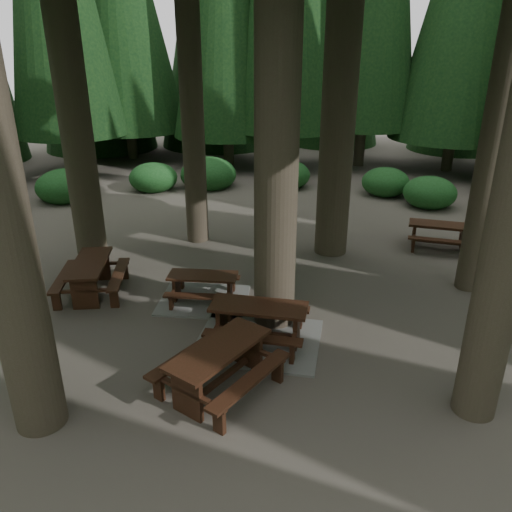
{
  "coord_description": "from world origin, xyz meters",
  "views": [
    {
      "loc": [
        0.74,
        -9.05,
        5.4
      ],
      "look_at": [
        0.39,
        1.14,
        1.1
      ],
      "focal_mm": 35.0,
      "sensor_mm": 36.0,
      "label": 1
    }
  ],
  "objects_px": {
    "picnic_table_a": "(259,329)",
    "picnic_table_b": "(91,273)",
    "picnic_table_c": "(203,293)",
    "picnic_table_e": "(219,362)",
    "picnic_table_d": "(439,232)"
  },
  "relations": [
    {
      "from": "picnic_table_a",
      "to": "picnic_table_c",
      "type": "height_order",
      "value": "picnic_table_a"
    },
    {
      "from": "picnic_table_e",
      "to": "picnic_table_a",
      "type": "bearing_deg",
      "value": 12.58
    },
    {
      "from": "picnic_table_d",
      "to": "picnic_table_e",
      "type": "bearing_deg",
      "value": -115.22
    },
    {
      "from": "picnic_table_b",
      "to": "picnic_table_c",
      "type": "height_order",
      "value": "picnic_table_b"
    },
    {
      "from": "picnic_table_d",
      "to": "picnic_table_c",
      "type": "bearing_deg",
      "value": -135.99
    },
    {
      "from": "picnic_table_c",
      "to": "picnic_table_d",
      "type": "xyz_separation_m",
      "value": [
        6.34,
        3.54,
        0.27
      ]
    },
    {
      "from": "picnic_table_a",
      "to": "picnic_table_d",
      "type": "bearing_deg",
      "value": 55.31
    },
    {
      "from": "picnic_table_a",
      "to": "picnic_table_b",
      "type": "distance_m",
      "value": 4.43
    },
    {
      "from": "picnic_table_a",
      "to": "picnic_table_d",
      "type": "height_order",
      "value": "picnic_table_a"
    },
    {
      "from": "picnic_table_b",
      "to": "picnic_table_d",
      "type": "bearing_deg",
      "value": -77.57
    },
    {
      "from": "picnic_table_c",
      "to": "picnic_table_e",
      "type": "distance_m",
      "value": 3.27
    },
    {
      "from": "picnic_table_a",
      "to": "picnic_table_d",
      "type": "xyz_separation_m",
      "value": [
        5.03,
        5.19,
        0.2
      ]
    },
    {
      "from": "picnic_table_a",
      "to": "picnic_table_d",
      "type": "distance_m",
      "value": 7.23
    },
    {
      "from": "picnic_table_c",
      "to": "picnic_table_e",
      "type": "relative_size",
      "value": 0.83
    },
    {
      "from": "picnic_table_d",
      "to": "picnic_table_b",
      "type": "bearing_deg",
      "value": -145.39
    }
  ]
}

